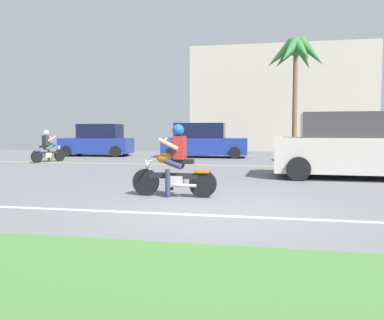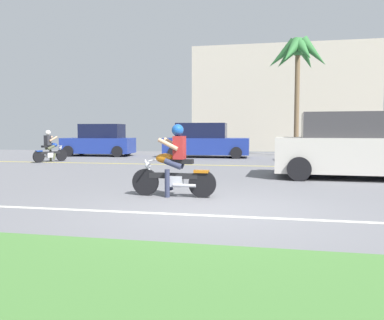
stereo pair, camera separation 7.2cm
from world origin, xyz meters
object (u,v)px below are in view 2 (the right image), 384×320
(parked_car_1, at_px, (205,141))
(motorcyclist_distant, at_px, (50,148))
(motorcyclist, at_px, (174,166))
(parked_car_0, at_px, (100,141))
(parked_car_2, at_px, (335,144))
(suv_nearby, at_px, (361,146))
(palm_tree_0, at_px, (297,57))

(parked_car_1, relative_size, motorcyclist_distant, 2.85)
(motorcyclist, distance_m, parked_car_0, 13.70)
(parked_car_2, bearing_deg, motorcyclist, -113.96)
(suv_nearby, relative_size, motorcyclist_distant, 3.22)
(parked_car_0, xyz_separation_m, parked_car_2, (11.51, -1.64, -0.02))
(parked_car_0, height_order, parked_car_2, parked_car_0)
(suv_nearby, relative_size, parked_car_2, 1.27)
(motorcyclist, relative_size, motorcyclist_distant, 1.17)
(parked_car_1, bearing_deg, suv_nearby, -53.46)
(suv_nearby, bearing_deg, motorcyclist_distant, 163.18)
(suv_nearby, height_order, parked_car_0, suv_nearby)
(motorcyclist, distance_m, palm_tree_0, 14.74)
(palm_tree_0, bearing_deg, parked_car_2, -67.95)
(palm_tree_0, bearing_deg, motorcyclist_distant, -149.78)
(parked_car_0, xyz_separation_m, motorcyclist_distant, (-0.37, -4.15, -0.20))
(motorcyclist, bearing_deg, parked_car_1, 96.77)
(parked_car_2, xyz_separation_m, palm_tree_0, (-1.44, 3.57, 4.34))
(parked_car_1, height_order, motorcyclist_distant, parked_car_1)
(suv_nearby, bearing_deg, parked_car_2, 88.48)
(parked_car_0, bearing_deg, motorcyclist, -59.25)
(parked_car_0, xyz_separation_m, palm_tree_0, (10.07, 1.93, 4.32))
(suv_nearby, distance_m, motorcyclist_distant, 12.25)
(parked_car_0, distance_m, parked_car_2, 11.63)
(suv_nearby, distance_m, palm_tree_0, 10.58)
(parked_car_0, relative_size, palm_tree_0, 0.60)
(palm_tree_0, bearing_deg, motorcyclist, -102.60)
(parked_car_0, distance_m, parked_car_1, 5.60)
(parked_car_1, bearing_deg, palm_tree_0, 22.64)
(motorcyclist, height_order, parked_car_0, parked_car_0)
(motorcyclist, relative_size, parked_car_0, 0.47)
(motorcyclist_distant, bearing_deg, parked_car_1, 35.23)
(motorcyclist, relative_size, suv_nearby, 0.36)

